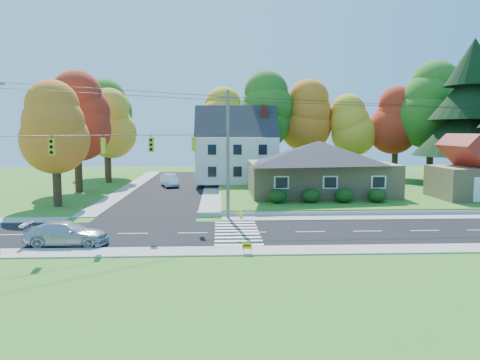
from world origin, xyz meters
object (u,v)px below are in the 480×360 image
(silver_sedan, at_px, (67,233))
(fire_hydrant, at_px, (241,214))
(ranch_house, at_px, (319,167))
(white_car, at_px, (170,180))

(silver_sedan, relative_size, fire_hydrant, 6.63)
(fire_hydrant, bearing_deg, ranch_house, 51.69)
(silver_sedan, relative_size, white_car, 1.06)
(white_car, relative_size, fire_hydrant, 6.24)
(silver_sedan, distance_m, fire_hydrant, 13.71)
(white_car, bearing_deg, fire_hydrant, -86.82)
(ranch_house, relative_size, white_car, 3.13)
(ranch_house, xyz_separation_m, white_car, (-16.28, 10.86, -2.48))
(ranch_house, distance_m, white_car, 19.73)
(silver_sedan, bearing_deg, fire_hydrant, -51.02)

